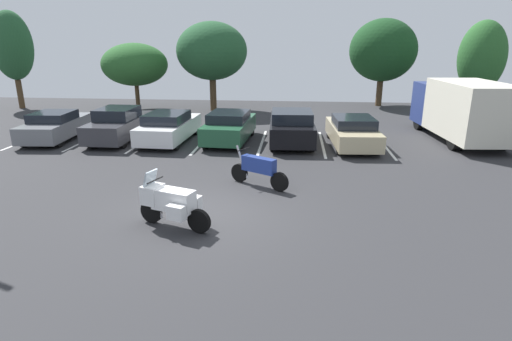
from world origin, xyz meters
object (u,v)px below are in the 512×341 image
(motorcycle_touring, at_px, (171,202))
(car_charcoal, at_px, (120,125))
(car_grey, at_px, (56,126))
(car_white, at_px, (169,127))
(car_green, at_px, (229,127))
(car_black, at_px, (291,127))
(car_champagne, at_px, (352,132))
(motorcycle_second, at_px, (258,169))
(box_truck, at_px, (462,109))

(motorcycle_touring, xyz_separation_m, car_charcoal, (-5.21, 9.22, 0.05))
(car_grey, xyz_separation_m, car_white, (5.48, 0.11, 0.04))
(car_white, bearing_deg, car_charcoal, 176.34)
(motorcycle_touring, height_order, car_grey, motorcycle_touring)
(car_green, relative_size, car_black, 0.90)
(car_grey, bearing_deg, car_champagne, 0.28)
(car_green, bearing_deg, motorcycle_second, -72.62)
(box_truck, bearing_deg, car_champagne, -162.27)
(car_charcoal, distance_m, car_white, 2.45)
(motorcycle_second, height_order, car_white, car_white)
(car_white, height_order, car_green, car_green)
(car_charcoal, xyz_separation_m, car_champagne, (10.83, -0.20, -0.08))
(car_charcoal, bearing_deg, motorcycle_second, -39.82)
(car_green, bearing_deg, car_grey, -177.53)
(motorcycle_second, relative_size, car_green, 0.45)
(car_white, distance_m, box_truck, 13.70)
(motorcycle_second, xyz_separation_m, car_green, (-1.89, 6.04, 0.12))
(motorcycle_touring, height_order, car_charcoal, car_charcoal)
(car_white, bearing_deg, car_green, 5.04)
(motorcycle_touring, distance_m, car_champagne, 10.63)
(car_black, bearing_deg, car_charcoal, -178.72)
(motorcycle_touring, xyz_separation_m, car_white, (-2.76, 9.07, 0.01))
(motorcycle_touring, xyz_separation_m, car_grey, (-8.25, 8.96, -0.02))
(motorcycle_touring, relative_size, motorcycle_second, 1.01)
(motorcycle_second, height_order, car_grey, car_grey)
(car_grey, distance_m, car_white, 5.48)
(motorcycle_second, xyz_separation_m, box_truck, (8.88, 7.41, 0.91))
(car_grey, height_order, car_champagne, car_grey)
(motorcycle_touring, bearing_deg, car_champagne, 58.08)
(car_grey, xyz_separation_m, car_black, (11.15, 0.45, 0.10))
(car_green, relative_size, box_truck, 0.65)
(motorcycle_second, bearing_deg, car_champagne, 57.29)
(car_charcoal, relative_size, car_green, 1.07)
(car_grey, distance_m, car_green, 8.29)
(car_green, distance_m, car_black, 2.87)
(car_charcoal, bearing_deg, car_green, 0.99)
(motorcycle_second, bearing_deg, car_black, 80.95)
(car_green, height_order, car_champagne, car_green)
(car_white, relative_size, box_truck, 0.68)
(car_black, bearing_deg, motorcycle_second, -99.05)
(car_white, relative_size, car_champagne, 0.99)
(motorcycle_second, height_order, car_black, car_black)
(car_grey, relative_size, car_green, 1.02)
(car_white, bearing_deg, motorcycle_touring, -73.04)
(car_white, bearing_deg, car_black, 3.41)
(car_grey, bearing_deg, car_green, 2.47)
(car_black, height_order, car_champagne, car_black)
(car_white, bearing_deg, car_champagne, -0.30)
(motorcycle_second, bearing_deg, car_green, 107.38)
(car_white, xyz_separation_m, car_green, (2.80, 0.25, 0.02))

